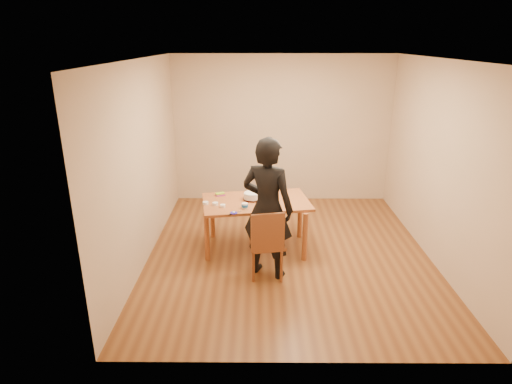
{
  "coord_description": "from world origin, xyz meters",
  "views": [
    {
      "loc": [
        -0.43,
        -5.57,
        2.94
      ],
      "look_at": [
        -0.47,
        0.11,
        0.9
      ],
      "focal_mm": 30.0,
      "sensor_mm": 36.0,
      "label": 1
    }
  ],
  "objects_px": {
    "dining_table": "(256,202)",
    "dining_chair": "(267,244)",
    "cake_plate": "(252,199)",
    "person": "(268,208)",
    "cake": "(252,196)"
  },
  "relations": [
    {
      "from": "dining_chair",
      "to": "cake",
      "type": "xyz_separation_m",
      "value": [
        -0.21,
        0.82,
        0.36
      ]
    },
    {
      "from": "dining_chair",
      "to": "cake_plate",
      "type": "xyz_separation_m",
      "value": [
        -0.21,
        0.82,
        0.31
      ]
    },
    {
      "from": "dining_table",
      "to": "cake_plate",
      "type": "xyz_separation_m",
      "value": [
        -0.06,
        0.05,
        0.03
      ]
    },
    {
      "from": "dining_chair",
      "to": "cake_plate",
      "type": "relative_size",
      "value": 1.59
    },
    {
      "from": "dining_chair",
      "to": "cake",
      "type": "distance_m",
      "value": 0.92
    },
    {
      "from": "dining_table",
      "to": "person",
      "type": "height_order",
      "value": "person"
    },
    {
      "from": "dining_table",
      "to": "cake",
      "type": "distance_m",
      "value": 0.11
    },
    {
      "from": "cake",
      "to": "person",
      "type": "bearing_deg",
      "value": -74.98
    },
    {
      "from": "person",
      "to": "cake",
      "type": "bearing_deg",
      "value": -51.26
    },
    {
      "from": "person",
      "to": "cake_plate",
      "type": "bearing_deg",
      "value": -51.26
    },
    {
      "from": "dining_table",
      "to": "person",
      "type": "xyz_separation_m",
      "value": [
        0.15,
        -0.73,
        0.19
      ]
    },
    {
      "from": "dining_table",
      "to": "dining_chair",
      "type": "bearing_deg",
      "value": -88.02
    },
    {
      "from": "dining_table",
      "to": "cake",
      "type": "bearing_deg",
      "value": 131.73
    },
    {
      "from": "cake_plate",
      "to": "cake",
      "type": "distance_m",
      "value": 0.05
    },
    {
      "from": "cake",
      "to": "person",
      "type": "distance_m",
      "value": 0.81
    }
  ]
}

